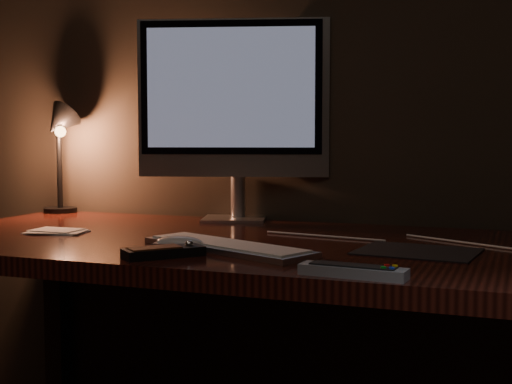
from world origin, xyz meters
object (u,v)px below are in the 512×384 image
(keyboard, at_px, (227,246))
(desk_lamp, at_px, (59,138))
(mouse, at_px, (179,245))
(tv_remote, at_px, (353,271))
(media_remote, at_px, (164,252))
(monitor, at_px, (233,102))
(desk, at_px, (254,289))

(keyboard, height_order, desk_lamp, desk_lamp)
(mouse, bearing_deg, tv_remote, -28.22)
(keyboard, bearing_deg, desk_lamp, 171.56)
(desk_lamp, bearing_deg, media_remote, -47.91)
(monitor, height_order, tv_remote, monitor)
(mouse, bearing_deg, desk_lamp, 136.55)
(desk, xyz_separation_m, mouse, (-0.07, -0.25, 0.14))
(mouse, bearing_deg, media_remote, -87.88)
(keyboard, relative_size, tv_remote, 2.21)
(desk_lamp, bearing_deg, tv_remote, -38.08)
(monitor, xyz_separation_m, mouse, (0.09, -0.51, -0.32))
(monitor, distance_m, media_remote, 0.69)
(monitor, distance_m, mouse, 0.60)
(monitor, height_order, keyboard, monitor)
(keyboard, relative_size, desk_lamp, 1.20)
(keyboard, height_order, media_remote, media_remote)
(monitor, bearing_deg, desk, -74.52)
(tv_remote, bearing_deg, desk, 133.82)
(desk, relative_size, desk_lamp, 4.72)
(mouse, height_order, media_remote, media_remote)
(desk, bearing_deg, desk_lamp, 161.93)
(media_remote, bearing_deg, tv_remote, -58.04)
(media_remote, bearing_deg, desk, 31.63)
(mouse, height_order, tv_remote, tv_remote)
(desk, distance_m, desk_lamp, 0.84)
(desk, bearing_deg, mouse, -106.11)
(mouse, bearing_deg, monitor, 93.27)
(keyboard, height_order, mouse, mouse)
(desk, distance_m, keyboard, 0.26)
(mouse, height_order, desk_lamp, desk_lamp)
(keyboard, xyz_separation_m, media_remote, (-0.08, -0.13, 0.00))
(monitor, relative_size, tv_remote, 2.99)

